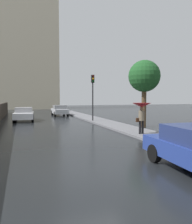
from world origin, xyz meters
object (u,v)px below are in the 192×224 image
car_silver_mid_road (60,110)px  car_white_far_ahead (24,114)px  pedestrian_with_umbrella_far (142,109)px  street_tree_near (144,77)px  traffic_light (93,89)px

car_silver_mid_road → car_white_far_ahead: 6.96m
car_silver_mid_road → car_white_far_ahead: size_ratio=0.95×
car_white_far_ahead → pedestrian_with_umbrella_far: size_ratio=2.21×
car_white_far_ahead → pedestrian_with_umbrella_far: 13.33m
car_white_far_ahead → pedestrian_with_umbrella_far: (6.66, -11.50, 0.98)m
pedestrian_with_umbrella_far → street_tree_near: bearing=-119.8°
car_silver_mid_road → traffic_light: 9.03m
car_white_far_ahead → traffic_light: size_ratio=0.95×
car_white_far_ahead → street_tree_near: (9.03, -8.04, 3.31)m
car_white_far_ahead → street_tree_near: size_ratio=0.79×
traffic_light → street_tree_near: (2.70, -4.77, 0.82)m
traffic_light → street_tree_near: size_ratio=0.83×
pedestrian_with_umbrella_far → traffic_light: traffic_light is taller
traffic_light → car_white_far_ahead: bearing=152.6°
car_silver_mid_road → traffic_light: (1.74, -8.50, 2.48)m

